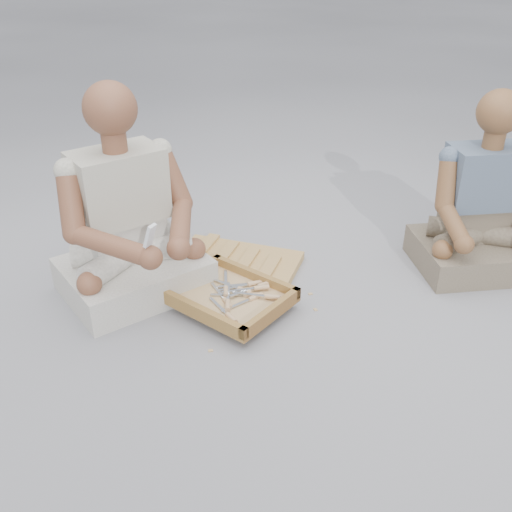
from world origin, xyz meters
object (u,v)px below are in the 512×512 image
Objects in this scene: tool_tray at (229,296)px; companion at (481,213)px; carved_panel at (235,264)px; craftsman at (128,227)px.

companion reaches higher than tool_tray.
tool_tray is 0.58× the size of companion.
carved_panel is 1.25m from companion.
companion is at bearing 37.22° from carved_panel.
craftsman reaches higher than companion.
tool_tray is 0.53× the size of craftsman.
carved_panel is at bearing 123.69° from tool_tray.
craftsman is 1.71m from companion.
companion is at bearing 53.41° from tool_tray.
companion is at bearing 151.48° from craftsman.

